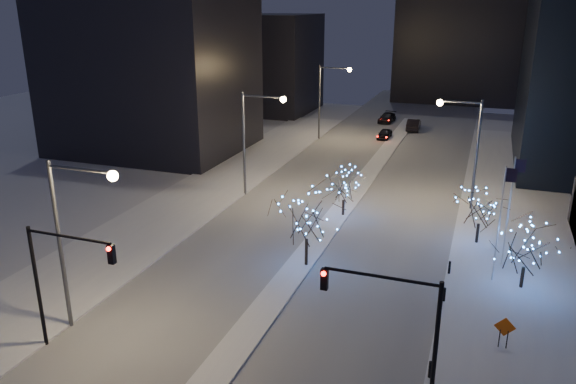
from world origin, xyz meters
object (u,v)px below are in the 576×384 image
at_px(street_lamp_w_near, 73,225).
at_px(traffic_signal_west, 58,271).
at_px(car_near, 385,134).
at_px(street_lamp_east, 467,140).
at_px(traffic_signal_east, 400,323).
at_px(car_mid, 414,125).
at_px(construction_sign, 504,330).
at_px(street_lamp_w_far, 327,92).
at_px(holiday_tree_plaza_near, 527,246).
at_px(holiday_tree_median_near, 307,216).
at_px(holiday_tree_median_far, 344,186).
at_px(street_lamp_w_mid, 254,130).
at_px(car_far, 387,118).
at_px(holiday_tree_plaza_far, 480,207).

distance_m(street_lamp_w_near, traffic_signal_west, 2.70).
bearing_deg(car_near, street_lamp_east, -63.38).
relative_size(traffic_signal_east, car_mid, 1.40).
distance_m(street_lamp_w_near, construction_sign, 23.90).
bearing_deg(street_lamp_w_far, holiday_tree_plaza_near, -56.89).
height_order(street_lamp_w_far, holiday_tree_median_near, street_lamp_w_far).
height_order(holiday_tree_median_far, construction_sign, holiday_tree_median_far).
bearing_deg(holiday_tree_median_near, holiday_tree_median_far, 90.00).
bearing_deg(traffic_signal_east, street_lamp_w_near, 176.79).
height_order(street_lamp_east, holiday_tree_median_far, street_lamp_east).
distance_m(traffic_signal_west, construction_sign, 23.70).
bearing_deg(holiday_tree_plaza_near, car_near, 112.38).
bearing_deg(car_near, street_lamp_w_mid, -102.85).
xyz_separation_m(car_near, construction_sign, (15.12, -47.28, 0.59)).
bearing_deg(traffic_signal_west, car_far, 85.50).
relative_size(street_lamp_w_mid, holiday_tree_median_far, 2.38).
xyz_separation_m(car_near, car_mid, (3.00, 6.94, 0.15)).
distance_m(holiday_tree_median_far, holiday_tree_plaza_near, 16.85).
height_order(traffic_signal_west, traffic_signal_east, same).
relative_size(traffic_signal_west, car_near, 1.77).
height_order(street_lamp_w_far, holiday_tree_plaza_far, street_lamp_w_far).
xyz_separation_m(street_lamp_w_far, car_mid, (10.44, 10.13, -5.67)).
bearing_deg(holiday_tree_median_near, car_mid, 88.81).
xyz_separation_m(street_lamp_w_near, holiday_tree_plaza_far, (20.72, 20.20, -3.39)).
relative_size(car_mid, construction_sign, 2.71).
bearing_deg(holiday_tree_plaza_near, street_lamp_w_near, -150.21).
height_order(street_lamp_w_mid, holiday_tree_median_far, street_lamp_w_mid).
relative_size(street_lamp_w_far, holiday_tree_median_near, 1.64).
bearing_deg(car_far, street_lamp_w_mid, -94.12).
relative_size(street_lamp_w_near, car_near, 2.54).
relative_size(street_lamp_w_far, car_near, 2.54).
xyz_separation_m(street_lamp_w_far, construction_sign, (22.56, -44.09, -5.24)).
xyz_separation_m(street_lamp_east, holiday_tree_plaza_far, (1.70, -7.80, -3.34)).
bearing_deg(traffic_signal_west, traffic_signal_east, 3.29).
height_order(street_lamp_east, holiday_tree_median_near, street_lamp_east).
xyz_separation_m(car_mid, car_far, (-4.71, 4.36, -0.10)).
relative_size(street_lamp_east, holiday_tree_median_far, 2.38).
relative_size(traffic_signal_west, car_mid, 1.40).
bearing_deg(traffic_signal_east, street_lamp_w_far, 109.32).
relative_size(traffic_signal_west, traffic_signal_east, 1.00).
relative_size(street_lamp_w_mid, car_far, 2.01).
bearing_deg(holiday_tree_median_far, car_near, 93.73).
bearing_deg(construction_sign, street_lamp_east, 98.58).
distance_m(traffic_signal_west, holiday_tree_plaza_far, 30.08).
xyz_separation_m(traffic_signal_west, car_mid, (9.94, 62.13, -3.94)).
bearing_deg(holiday_tree_median_far, car_mid, 88.48).
bearing_deg(street_lamp_w_mid, traffic_signal_west, -88.94).
xyz_separation_m(traffic_signal_east, car_near, (-10.44, 54.19, -4.09)).
bearing_deg(street_lamp_w_far, traffic_signal_west, -89.45).
height_order(car_mid, car_far, car_mid).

